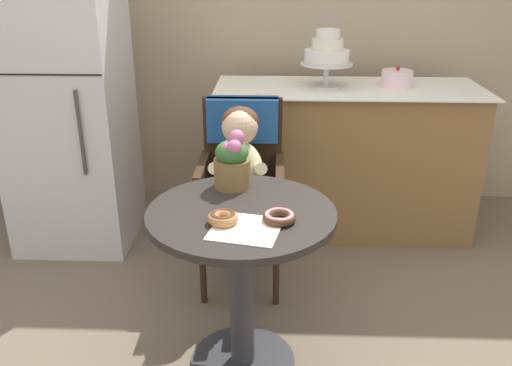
{
  "coord_description": "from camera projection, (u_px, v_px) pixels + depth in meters",
  "views": [
    {
      "loc": [
        0.12,
        -1.83,
        1.6
      ],
      "look_at": [
        0.05,
        0.15,
        0.77
      ],
      "focal_mm": 37.88,
      "sensor_mm": 36.0,
      "label": 1
    }
  ],
  "objects": [
    {
      "name": "paper_napkin",
      "position": [
        246.0,
        229.0,
        1.89
      ],
      "size": [
        0.28,
        0.27,
        0.0
      ],
      "primitive_type": "cube",
      "rotation": [
        0.0,
        0.0,
        -0.21
      ],
      "color": "white",
      "rests_on": "cafe_table"
    },
    {
      "name": "tiered_cake_stand",
      "position": [
        327.0,
        53.0,
        3.07
      ],
      "size": [
        0.3,
        0.3,
        0.33
      ],
      "color": "silver",
      "rests_on": "display_counter"
    },
    {
      "name": "seated_child",
      "position": [
        240.0,
        167.0,
        2.56
      ],
      "size": [
        0.27,
        0.32,
        0.73
      ],
      "color": "beige",
      "rests_on": "ground"
    },
    {
      "name": "flower_vase",
      "position": [
        232.0,
        161.0,
        2.19
      ],
      "size": [
        0.15,
        0.15,
        0.24
      ],
      "color": "brown",
      "rests_on": "cafe_table"
    },
    {
      "name": "cafe_table",
      "position": [
        242.0,
        259.0,
        2.11
      ],
      "size": [
        0.72,
        0.72,
        0.72
      ],
      "color": "#282321",
      "rests_on": "ground"
    },
    {
      "name": "ground_plane",
      "position": [
        243.0,
        362.0,
        2.3
      ],
      "size": [
        8.0,
        8.0,
        0.0
      ],
      "primitive_type": "plane",
      "color": "#6B5B4C"
    },
    {
      "name": "donut_front",
      "position": [
        279.0,
        217.0,
        1.93
      ],
      "size": [
        0.12,
        0.12,
        0.03
      ],
      "color": "#4C2D19",
      "rests_on": "cafe_table"
    },
    {
      "name": "donut_mid",
      "position": [
        223.0,
        218.0,
        1.92
      ],
      "size": [
        0.11,
        0.11,
        0.04
      ],
      "color": "#AD7542",
      "rests_on": "cafe_table"
    },
    {
      "name": "round_layer_cake",
      "position": [
        397.0,
        79.0,
        3.13
      ],
      "size": [
        0.18,
        0.18,
        0.12
      ],
      "color": "silver",
      "rests_on": "display_counter"
    },
    {
      "name": "wicker_chair",
      "position": [
        242.0,
        163.0,
        2.71
      ],
      "size": [
        0.42,
        0.45,
        0.95
      ],
      "rotation": [
        0.0,
        0.0,
        -0.12
      ],
      "color": "#332114",
      "rests_on": "ground"
    },
    {
      "name": "refrigerator",
      "position": [
        67.0,
        102.0,
        3.03
      ],
      "size": [
        0.64,
        0.63,
        1.7
      ],
      "color": "silver",
      "rests_on": "ground"
    },
    {
      "name": "display_counter",
      "position": [
        344.0,
        159.0,
        3.31
      ],
      "size": [
        1.56,
        0.62,
        0.9
      ],
      "color": "olive",
      "rests_on": "ground"
    }
  ]
}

